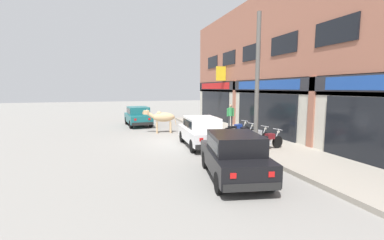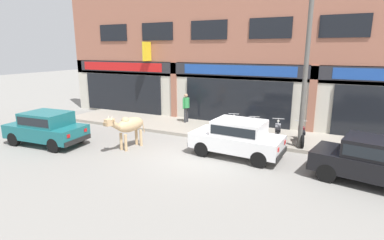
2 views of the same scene
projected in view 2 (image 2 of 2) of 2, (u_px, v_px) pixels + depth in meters
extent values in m
plane|color=gray|center=(193.00, 156.00, 11.86)|extent=(90.00, 90.00, 0.00)
cube|color=gray|center=(225.00, 131.00, 15.12)|extent=(19.00, 3.11, 0.16)
cube|color=#9E604C|center=(240.00, 21.00, 15.46)|extent=(23.00, 0.55, 5.98)
cube|color=beige|center=(238.00, 95.00, 16.35)|extent=(23.00, 0.55, 3.40)
cube|color=#28282D|center=(237.00, 70.00, 15.76)|extent=(22.08, 0.08, 0.64)
cube|color=black|center=(122.00, 93.00, 19.43)|extent=(5.83, 0.10, 2.40)
cube|color=red|center=(121.00, 67.00, 19.02)|extent=(6.13, 0.05, 0.52)
cube|color=#9E604C|center=(174.00, 91.00, 17.73)|extent=(0.36, 0.12, 3.40)
cube|color=black|center=(236.00, 102.00, 16.14)|extent=(5.83, 0.10, 2.40)
cube|color=#1E479E|center=(236.00, 70.00, 15.73)|extent=(6.13, 0.05, 0.52)
cube|color=#9E604C|center=(312.00, 101.00, 14.44)|extent=(0.36, 0.12, 3.40)
cube|color=black|center=(113.00, 33.00, 18.78)|extent=(2.09, 0.06, 1.00)
cube|color=black|center=(157.00, 32.00, 17.39)|extent=(2.09, 0.06, 1.00)
cube|color=black|center=(209.00, 30.00, 15.99)|extent=(2.09, 0.06, 1.00)
cube|color=black|center=(270.00, 28.00, 14.59)|extent=(2.09, 0.06, 1.00)
cube|color=black|center=(345.00, 26.00, 13.19)|extent=(2.09, 0.06, 1.00)
cube|color=yellow|center=(147.00, 51.00, 17.49)|extent=(0.08, 0.80, 1.10)
ellipsoid|color=tan|center=(131.00, 125.00, 12.63)|extent=(0.75, 1.47, 0.60)
sphere|color=tan|center=(125.00, 121.00, 12.36)|extent=(0.32, 0.32, 0.32)
cylinder|color=tan|center=(126.00, 143.00, 12.36)|extent=(0.12, 0.12, 0.72)
cylinder|color=tan|center=(121.00, 141.00, 12.52)|extent=(0.12, 0.12, 0.72)
cylinder|color=tan|center=(141.00, 138.00, 13.04)|extent=(0.12, 0.12, 0.72)
cylinder|color=tan|center=(136.00, 137.00, 13.21)|extent=(0.12, 0.12, 0.72)
cylinder|color=tan|center=(115.00, 125.00, 11.95)|extent=(0.32, 0.50, 0.43)
cube|color=tan|center=(109.00, 122.00, 11.71)|extent=(0.28, 0.39, 0.26)
cube|color=#957A57|center=(106.00, 124.00, 11.58)|extent=(0.18, 0.17, 0.14)
cone|color=beige|center=(112.00, 118.00, 11.64)|extent=(0.07, 0.12, 0.19)
cone|color=beige|center=(108.00, 117.00, 11.76)|extent=(0.07, 0.12, 0.19)
cube|color=tan|center=(114.00, 121.00, 11.67)|extent=(0.14, 0.06, 0.10)
cube|color=tan|center=(108.00, 120.00, 11.85)|extent=(0.14, 0.06, 0.10)
cylinder|color=tan|center=(143.00, 126.00, 13.26)|extent=(0.07, 0.17, 0.60)
cylinder|color=black|center=(327.00, 173.00, 9.49)|extent=(0.62, 0.29, 0.60)
cylinder|color=black|center=(337.00, 160.00, 10.60)|extent=(0.62, 0.29, 0.60)
cube|color=black|center=(373.00, 166.00, 9.29)|extent=(3.75, 2.26, 0.60)
cube|color=black|center=(379.00, 149.00, 9.10)|extent=(2.15, 1.79, 0.56)
cube|color=black|center=(379.00, 149.00, 9.10)|extent=(2.00, 1.78, 0.35)
cube|color=black|center=(314.00, 160.00, 10.37)|extent=(0.42, 1.51, 0.20)
sphere|color=silver|center=(310.00, 156.00, 9.95)|extent=(0.14, 0.14, 0.14)
sphere|color=silver|center=(318.00, 148.00, 10.69)|extent=(0.14, 0.14, 0.14)
cylinder|color=black|center=(202.00, 149.00, 11.75)|extent=(0.61, 0.22, 0.60)
cylinder|color=black|center=(217.00, 140.00, 12.97)|extent=(0.61, 0.22, 0.60)
cylinder|color=black|center=(259.00, 160.00, 10.64)|extent=(0.61, 0.22, 0.60)
cylinder|color=black|center=(270.00, 148.00, 11.86)|extent=(0.61, 0.22, 0.60)
cube|color=white|center=(236.00, 141.00, 11.74)|extent=(3.59, 1.81, 0.60)
cube|color=white|center=(239.00, 127.00, 11.56)|extent=(1.99, 1.56, 0.56)
cube|color=black|center=(239.00, 127.00, 11.56)|extent=(1.84, 1.57, 0.35)
cube|color=black|center=(198.00, 140.00, 12.62)|extent=(0.21, 1.52, 0.20)
cube|color=black|center=(280.00, 154.00, 10.95)|extent=(0.21, 1.52, 0.20)
sphere|color=silver|center=(191.00, 136.00, 12.16)|extent=(0.14, 0.14, 0.14)
sphere|color=silver|center=(202.00, 131.00, 12.97)|extent=(0.14, 0.14, 0.14)
cube|color=red|center=(278.00, 150.00, 10.45)|extent=(0.04, 0.16, 0.14)
cube|color=red|center=(285.00, 142.00, 11.29)|extent=(0.04, 0.16, 0.14)
cylinder|color=black|center=(14.00, 139.00, 13.05)|extent=(0.61, 0.22, 0.60)
cylinder|color=black|center=(41.00, 131.00, 14.34)|extent=(0.61, 0.22, 0.60)
cylinder|color=black|center=(54.00, 145.00, 12.21)|extent=(0.61, 0.22, 0.60)
cylinder|color=black|center=(79.00, 136.00, 13.51)|extent=(0.61, 0.22, 0.60)
cube|color=#196066|center=(46.00, 131.00, 13.21)|extent=(3.61, 1.85, 0.60)
cube|color=#196066|center=(46.00, 119.00, 13.04)|extent=(2.00, 1.57, 0.56)
cube|color=black|center=(46.00, 119.00, 13.04)|extent=(1.85, 1.58, 0.35)
cube|color=black|center=(19.00, 132.00, 13.89)|extent=(0.23, 1.52, 0.20)
cube|color=black|center=(77.00, 140.00, 12.63)|extent=(0.23, 1.52, 0.20)
sphere|color=silver|center=(8.00, 128.00, 13.40)|extent=(0.14, 0.14, 0.14)
sphere|color=silver|center=(27.00, 123.00, 14.26)|extent=(0.14, 0.14, 0.14)
cube|color=red|center=(68.00, 136.00, 12.10)|extent=(0.04, 0.16, 0.14)
cube|color=red|center=(85.00, 130.00, 12.99)|extent=(0.04, 0.16, 0.14)
cylinder|color=black|center=(234.00, 125.00, 14.93)|extent=(0.22, 0.57, 0.56)
cylinder|color=black|center=(231.00, 132.00, 13.75)|extent=(0.22, 0.57, 0.56)
cube|color=#B2B5BA|center=(232.00, 127.00, 14.31)|extent=(0.26, 0.36, 0.24)
cube|color=navy|center=(233.00, 121.00, 14.40)|extent=(0.32, 0.44, 0.24)
cube|color=black|center=(232.00, 124.00, 14.03)|extent=(0.33, 0.56, 0.12)
cylinder|color=#B2B5BA|center=(234.00, 119.00, 14.80)|extent=(0.10, 0.27, 0.59)
cylinder|color=#B2B5BA|center=(234.00, 114.00, 14.78)|extent=(0.51, 0.14, 0.03)
sphere|color=silver|center=(234.00, 116.00, 14.86)|extent=(0.12, 0.12, 0.12)
cylinder|color=#B2B5BA|center=(229.00, 131.00, 14.01)|extent=(0.16, 0.48, 0.06)
cylinder|color=black|center=(254.00, 128.00, 14.29)|extent=(0.23, 0.57, 0.56)
cylinder|color=black|center=(253.00, 136.00, 13.10)|extent=(0.23, 0.57, 0.56)
cube|color=#B2B5BA|center=(254.00, 131.00, 13.67)|extent=(0.27, 0.36, 0.24)
cube|color=black|center=(254.00, 125.00, 13.76)|extent=(0.33, 0.45, 0.24)
cube|color=black|center=(254.00, 127.00, 13.39)|extent=(0.34, 0.56, 0.12)
cylinder|color=#B2B5BA|center=(254.00, 123.00, 14.17)|extent=(0.10, 0.27, 0.59)
cylinder|color=#B2B5BA|center=(254.00, 117.00, 14.14)|extent=(0.51, 0.16, 0.03)
sphere|color=silver|center=(254.00, 119.00, 14.23)|extent=(0.12, 0.12, 0.12)
cylinder|color=#B2B5BA|center=(251.00, 135.00, 13.37)|extent=(0.18, 0.48, 0.06)
cylinder|color=black|center=(278.00, 131.00, 13.89)|extent=(0.20, 0.57, 0.56)
cylinder|color=black|center=(277.00, 138.00, 12.72)|extent=(0.20, 0.57, 0.56)
cube|color=#B2B5BA|center=(278.00, 134.00, 13.28)|extent=(0.25, 0.35, 0.24)
cube|color=#A8AAB2|center=(278.00, 127.00, 13.37)|extent=(0.31, 0.44, 0.24)
cube|color=black|center=(278.00, 130.00, 13.00)|extent=(0.31, 0.55, 0.12)
cylinder|color=#B2B5BA|center=(278.00, 125.00, 13.77)|extent=(0.09, 0.27, 0.59)
cylinder|color=#B2B5BA|center=(278.00, 119.00, 13.74)|extent=(0.52, 0.12, 0.03)
sphere|color=silver|center=(278.00, 121.00, 13.83)|extent=(0.12, 0.12, 0.12)
cylinder|color=#B2B5BA|center=(275.00, 137.00, 12.99)|extent=(0.14, 0.48, 0.06)
cylinder|color=black|center=(300.00, 133.00, 13.49)|extent=(0.21, 0.57, 0.56)
cylinder|color=black|center=(302.00, 141.00, 12.31)|extent=(0.21, 0.57, 0.56)
cube|color=#B2B5BA|center=(301.00, 136.00, 12.87)|extent=(0.26, 0.35, 0.24)
cube|color=maroon|center=(301.00, 129.00, 12.96)|extent=(0.31, 0.44, 0.24)
cube|color=black|center=(302.00, 132.00, 12.59)|extent=(0.32, 0.55, 0.12)
cylinder|color=#B2B5BA|center=(301.00, 127.00, 13.36)|extent=(0.09, 0.27, 0.59)
cylinder|color=#B2B5BA|center=(301.00, 121.00, 13.34)|extent=(0.52, 0.13, 0.03)
sphere|color=silver|center=(301.00, 123.00, 13.42)|extent=(0.12, 0.12, 0.12)
cylinder|color=#B2B5BA|center=(299.00, 140.00, 12.58)|extent=(0.15, 0.48, 0.06)
cylinder|color=#2D2D33|center=(185.00, 115.00, 16.56)|extent=(0.11, 0.11, 0.82)
cylinder|color=#2D2D33|center=(187.00, 115.00, 16.69)|extent=(0.11, 0.11, 0.82)
cylinder|color=#33934C|center=(186.00, 103.00, 16.46)|extent=(0.32, 0.32, 0.56)
cylinder|color=#33934C|center=(183.00, 104.00, 16.32)|extent=(0.08, 0.08, 0.56)
cylinder|color=#33934C|center=(189.00, 103.00, 16.62)|extent=(0.08, 0.08, 0.56)
sphere|color=tan|center=(186.00, 96.00, 16.37)|extent=(0.20, 0.20, 0.20)
cylinder|color=#595651|center=(305.00, 77.00, 11.75)|extent=(0.18, 0.18, 5.83)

